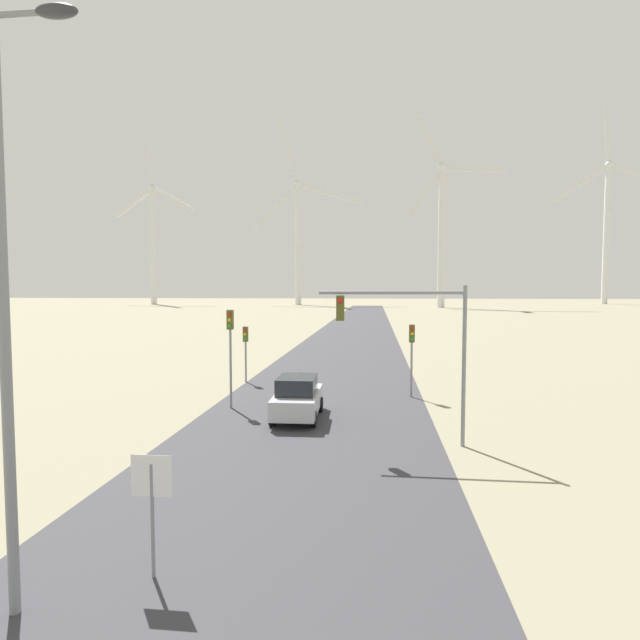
{
  "coord_description": "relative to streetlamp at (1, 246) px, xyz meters",
  "views": [
    {
      "loc": [
        2.58,
        -1.84,
        5.51
      ],
      "look_at": [
        0.0,
        21.44,
        4.07
      ],
      "focal_mm": 28.0,
      "sensor_mm": 36.0,
      "label": 1
    }
  ],
  "objects": [
    {
      "name": "road_surface",
      "position": [
        3.49,
        42.29,
        -6.21
      ],
      "size": [
        10.0,
        240.0,
        0.01
      ],
      "color": "#38383D",
      "rests_on": "ground"
    },
    {
      "name": "streetlamp",
      "position": [
        0.0,
        0.0,
        0.0
      ],
      "size": [
        2.89,
        0.32,
        9.94
      ],
      "color": "gray",
      "rests_on": "ground"
    },
    {
      "name": "stop_sign_near",
      "position": [
        1.88,
        1.27,
        -4.54
      ],
      "size": [
        0.81,
        0.07,
        2.39
      ],
      "color": "gray",
      "rests_on": "ground"
    },
    {
      "name": "traffic_light_post_near_left",
      "position": [
        -0.57,
        14.71,
        -2.89
      ],
      "size": [
        0.28,
        0.34,
        4.57
      ],
      "color": "gray",
      "rests_on": "ground"
    },
    {
      "name": "traffic_light_post_near_right",
      "position": [
        7.93,
        18.01,
        -3.48
      ],
      "size": [
        0.28,
        0.34,
        3.72
      ],
      "color": "gray",
      "rests_on": "ground"
    },
    {
      "name": "traffic_light_post_mid_left",
      "position": [
        -1.55,
        21.11,
        -3.77
      ],
      "size": [
        0.28,
        0.34,
        3.31
      ],
      "color": "gray",
      "rests_on": "ground"
    },
    {
      "name": "traffic_light_mast_overhead",
      "position": [
        7.3,
        10.11,
        -2.12
      ],
      "size": [
        5.15,
        0.34,
        5.64
      ],
      "color": "gray",
      "rests_on": "ground"
    },
    {
      "name": "car_approaching",
      "position": [
        2.8,
        13.18,
        -5.3
      ],
      "size": [
        1.91,
        4.15,
        1.83
      ],
      "color": "#B7BCC1",
      "rests_on": "ground"
    },
    {
      "name": "wind_turbine_far_left",
      "position": [
        -75.26,
        168.81,
        20.09
      ],
      "size": [
        32.37,
        4.69,
        60.71
      ],
      "color": "silver",
      "rests_on": "ground"
    },
    {
      "name": "wind_turbine_left",
      "position": [
        -21.11,
        167.49,
        20.81
      ],
      "size": [
        38.56,
        9.54,
        64.88
      ],
      "color": "silver",
      "rests_on": "ground"
    },
    {
      "name": "wind_turbine_center",
      "position": [
        25.72,
        145.65,
        19.65
      ],
      "size": [
        29.07,
        2.66,
        58.32
      ],
      "color": "silver",
      "rests_on": "ground"
    },
    {
      "name": "wind_turbine_right",
      "position": [
        92.08,
        191.47,
        25.63
      ],
      "size": [
        36.25,
        13.98,
        73.58
      ],
      "color": "silver",
      "rests_on": "ground"
    }
  ]
}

